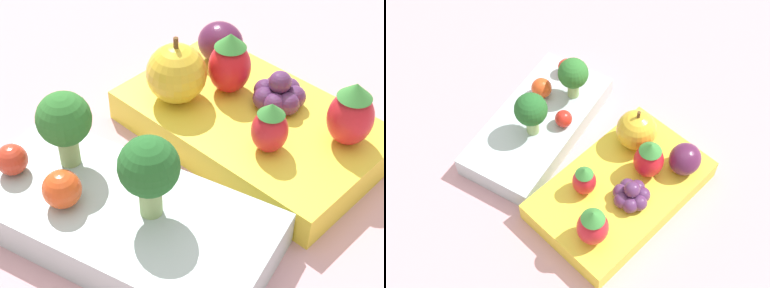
% 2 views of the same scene
% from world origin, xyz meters
% --- Properties ---
extents(ground_plane, '(4.00, 4.00, 0.00)m').
position_xyz_m(ground_plane, '(0.00, 0.00, 0.00)').
color(ground_plane, '#C6939E').
extents(bento_box_savoury, '(0.21, 0.11, 0.03)m').
position_xyz_m(bento_box_savoury, '(0.01, 0.06, 0.01)').
color(bento_box_savoury, silver).
rests_on(bento_box_savoury, ground_plane).
extents(bento_box_fruit, '(0.22, 0.15, 0.03)m').
position_xyz_m(bento_box_fruit, '(-0.01, -0.07, 0.01)').
color(bento_box_fruit, yellow).
rests_on(bento_box_fruit, ground_plane).
extents(broccoli_floret_0, '(0.04, 0.04, 0.06)m').
position_xyz_m(broccoli_floret_0, '(-0.01, 0.05, 0.06)').
color(broccoli_floret_0, '#93B770').
rests_on(broccoli_floret_0, bento_box_savoury).
extents(broccoli_floret_1, '(0.04, 0.04, 0.06)m').
position_xyz_m(broccoli_floret_1, '(0.06, 0.05, 0.06)').
color(broccoli_floret_1, '#93B770').
rests_on(broccoli_floret_1, bento_box_savoury).
extents(cherry_tomato_0, '(0.03, 0.03, 0.03)m').
position_xyz_m(cherry_tomato_0, '(0.04, 0.08, 0.04)').
color(cherry_tomato_0, '#DB4C1E').
rests_on(cherry_tomato_0, bento_box_savoury).
extents(cherry_tomato_1, '(0.02, 0.02, 0.02)m').
position_xyz_m(cherry_tomato_1, '(0.09, 0.08, 0.04)').
color(cherry_tomato_1, red).
rests_on(cherry_tomato_1, bento_box_savoury).
extents(cherry_tomato_2, '(0.02, 0.02, 0.02)m').
position_xyz_m(cherry_tomato_2, '(0.02, 0.03, 0.04)').
color(cherry_tomato_2, red).
rests_on(cherry_tomato_2, bento_box_savoury).
extents(apple, '(0.05, 0.05, 0.05)m').
position_xyz_m(apple, '(0.04, -0.05, 0.05)').
color(apple, gold).
rests_on(apple, bento_box_fruit).
extents(strawberry_0, '(0.03, 0.03, 0.05)m').
position_xyz_m(strawberry_0, '(0.02, -0.09, 0.05)').
color(strawberry_0, red).
rests_on(strawberry_0, bento_box_fruit).
extents(strawberry_1, '(0.03, 0.03, 0.05)m').
position_xyz_m(strawberry_1, '(-0.09, -0.08, 0.05)').
color(strawberry_1, red).
rests_on(strawberry_1, bento_box_fruit).
extents(strawberry_2, '(0.03, 0.03, 0.04)m').
position_xyz_m(strawberry_2, '(-0.04, -0.04, 0.05)').
color(strawberry_2, red).
rests_on(strawberry_2, bento_box_fruit).
extents(plum, '(0.04, 0.04, 0.03)m').
position_xyz_m(plum, '(0.05, -0.12, 0.04)').
color(plum, '#511E42').
rests_on(plum, bento_box_fruit).
extents(grape_cluster, '(0.04, 0.04, 0.03)m').
position_xyz_m(grape_cluster, '(-0.02, -0.09, 0.04)').
color(grape_cluster, '#562D5B').
rests_on(grape_cluster, bento_box_fruit).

